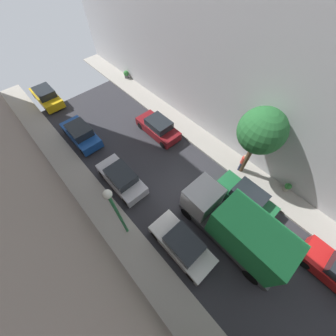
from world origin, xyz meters
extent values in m
plane|color=#2D2D33|center=(0.00, 0.00, 0.00)|extent=(32.00, 32.00, 0.00)
cube|color=#A8A399|center=(-5.00, 0.00, 0.07)|extent=(2.00, 44.00, 0.15)
cube|color=#A8A399|center=(5.00, 0.00, 0.07)|extent=(2.00, 44.00, 0.15)
cube|color=#B2B2B7|center=(9.00, 0.00, 7.02)|extent=(6.00, 44.00, 14.04)
cube|color=white|center=(-2.70, -2.47, 0.55)|extent=(1.76, 4.20, 0.76)
cube|color=#1E2328|center=(-2.70, -2.62, 1.25)|extent=(1.56, 2.10, 0.64)
cylinder|color=black|center=(-3.48, -0.92, 0.32)|extent=(0.22, 0.64, 0.64)
cylinder|color=black|center=(-1.92, -0.92, 0.32)|extent=(0.22, 0.64, 0.64)
cylinder|color=black|center=(-3.48, -4.02, 0.32)|extent=(0.22, 0.64, 0.64)
cylinder|color=black|center=(-1.92, -4.02, 0.32)|extent=(0.22, 0.64, 0.64)
cube|color=silver|center=(-2.70, 3.82, 0.55)|extent=(1.76, 4.20, 0.76)
cube|color=#1E2328|center=(-2.70, 3.67, 1.25)|extent=(1.56, 2.10, 0.64)
cylinder|color=black|center=(-3.48, 5.37, 0.32)|extent=(0.22, 0.64, 0.64)
cylinder|color=black|center=(-1.92, 5.37, 0.32)|extent=(0.22, 0.64, 0.64)
cylinder|color=black|center=(-3.48, 2.27, 0.32)|extent=(0.22, 0.64, 0.64)
cylinder|color=black|center=(-1.92, 2.27, 0.32)|extent=(0.22, 0.64, 0.64)
cube|color=#194799|center=(-2.70, 9.88, 0.55)|extent=(1.76, 4.20, 0.76)
cube|color=#1E2328|center=(-2.70, 9.73, 1.25)|extent=(1.56, 2.10, 0.64)
cylinder|color=black|center=(-3.48, 11.43, 0.32)|extent=(0.22, 0.64, 0.64)
cylinder|color=black|center=(-1.92, 11.43, 0.32)|extent=(0.22, 0.64, 0.64)
cylinder|color=black|center=(-3.48, 8.33, 0.32)|extent=(0.22, 0.64, 0.64)
cylinder|color=black|center=(-1.92, 8.33, 0.32)|extent=(0.22, 0.64, 0.64)
cube|color=gold|center=(-2.70, 16.89, 0.55)|extent=(1.76, 4.20, 0.76)
cube|color=#1E2328|center=(-2.70, 16.74, 1.25)|extent=(1.56, 2.10, 0.64)
cylinder|color=black|center=(-3.48, 18.44, 0.32)|extent=(0.22, 0.64, 0.64)
cylinder|color=black|center=(-1.92, 18.44, 0.32)|extent=(0.22, 0.64, 0.64)
cylinder|color=black|center=(-3.48, 15.34, 0.32)|extent=(0.22, 0.64, 0.64)
cylinder|color=black|center=(-1.92, 15.34, 0.32)|extent=(0.22, 0.64, 0.64)
cylinder|color=black|center=(1.92, -8.06, 0.32)|extent=(0.22, 0.64, 0.64)
cylinder|color=black|center=(3.48, -8.06, 0.32)|extent=(0.22, 0.64, 0.64)
cube|color=#1E6638|center=(2.70, -3.21, 0.55)|extent=(1.76, 4.20, 0.76)
cube|color=#1E2328|center=(2.70, -3.36, 1.25)|extent=(1.56, 2.10, 0.64)
cylinder|color=black|center=(1.92, -1.66, 0.32)|extent=(0.22, 0.64, 0.64)
cylinder|color=black|center=(3.48, -1.66, 0.32)|extent=(0.22, 0.64, 0.64)
cylinder|color=black|center=(1.92, -4.76, 0.32)|extent=(0.22, 0.64, 0.64)
cylinder|color=black|center=(3.48, -4.76, 0.32)|extent=(0.22, 0.64, 0.64)
cube|color=maroon|center=(2.70, 5.97, 0.55)|extent=(1.76, 4.20, 0.76)
cube|color=#1E2328|center=(2.70, 5.82, 1.25)|extent=(1.56, 2.10, 0.64)
cylinder|color=black|center=(1.92, 7.52, 0.32)|extent=(0.22, 0.64, 0.64)
cylinder|color=black|center=(3.48, 7.52, 0.32)|extent=(0.22, 0.64, 0.64)
cylinder|color=black|center=(1.92, 4.42, 0.32)|extent=(0.22, 0.64, 0.64)
cylinder|color=black|center=(3.48, 4.42, 0.32)|extent=(0.22, 0.64, 0.64)
cube|color=#4C4C51|center=(0.00, -3.89, 0.73)|extent=(2.20, 6.60, 0.50)
cube|color=#B7B7BC|center=(0.00, -1.49, 1.83)|extent=(2.10, 1.80, 1.70)
cube|color=green|center=(0.00, -4.89, 2.18)|extent=(2.24, 4.20, 2.40)
cylinder|color=black|center=(-0.98, -1.29, 0.48)|extent=(0.30, 0.96, 0.96)
cylinder|color=black|center=(0.98, -1.29, 0.48)|extent=(0.30, 0.96, 0.96)
cylinder|color=black|center=(-0.98, -6.29, 0.48)|extent=(0.30, 0.96, 0.96)
cylinder|color=black|center=(0.98, -6.29, 0.48)|extent=(0.30, 0.96, 0.96)
cylinder|color=#2D334C|center=(4.66, -1.39, 0.56)|extent=(0.18, 0.18, 0.82)
cylinder|color=#2D334C|center=(4.88, -1.39, 0.56)|extent=(0.18, 0.18, 0.82)
cylinder|color=#D83F33|center=(4.77, -1.39, 1.29)|extent=(0.36, 0.36, 0.64)
sphere|color=tan|center=(4.77, -1.39, 1.75)|extent=(0.24, 0.24, 0.24)
cylinder|color=brown|center=(4.76, -1.54, 1.74)|extent=(0.32, 0.32, 3.17)
sphere|color=#23602D|center=(4.76, -1.54, 4.43)|extent=(2.95, 2.95, 2.95)
cylinder|color=slate|center=(5.69, 14.95, 0.29)|extent=(0.47, 0.47, 0.29)
sphere|color=#38843D|center=(5.69, 14.95, 0.67)|extent=(0.57, 0.57, 0.57)
cylinder|color=#B2A899|center=(5.71, -4.77, 0.31)|extent=(0.37, 0.37, 0.33)
sphere|color=#2D7233|center=(5.71, -4.77, 0.66)|extent=(0.46, 0.46, 0.46)
cylinder|color=#26723F|center=(-4.60, 0.59, 2.63)|extent=(0.16, 0.16, 4.96)
sphere|color=white|center=(-4.60, 0.59, 5.33)|extent=(0.44, 0.44, 0.44)
camera|label=1|loc=(-5.31, -4.10, 13.10)|focal=21.27mm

